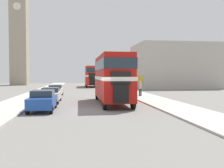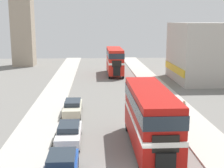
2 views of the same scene
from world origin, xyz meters
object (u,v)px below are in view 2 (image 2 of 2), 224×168
Objects in this scene: double_decker_bus at (150,115)px; car_parked_mid at (69,133)px; bus_distant at (115,59)px; car_parked_near at (62,167)px; pedestrian_walking at (184,109)px; car_parked_far at (73,107)px.

car_parked_mid is at bearing 163.52° from double_decker_bus.
car_parked_near is at bearing -98.65° from bus_distant.
pedestrian_walking is at bearing 55.92° from double_decker_bus.
bus_distant is (-0.34, 31.75, 0.04)m from double_decker_bus.
car_parked_mid is (-5.44, -30.04, -1.90)m from bus_distant.
double_decker_bus is 31.75m from bus_distant.
car_parked_mid is 7.22m from car_parked_far.
bus_distant is at bearing 79.73° from car_parked_mid.
pedestrian_walking is (4.65, -25.38, -1.52)m from bus_distant.
car_parked_near is 2.29× the size of pedestrian_walking.
double_decker_bus is 2.45× the size of car_parked_near.
double_decker_bus reaches higher than car_parked_far.
car_parked_near is at bearing -89.08° from car_parked_far.
car_parked_far is 10.61m from pedestrian_walking.
pedestrian_walking is at bearing -14.00° from car_parked_far.
car_parked_far is (-0.19, 7.22, -0.02)m from car_parked_mid.
car_parked_far is at bearing 90.92° from car_parked_near.
bus_distant is 23.58m from car_parked_far.
pedestrian_walking is at bearing 24.77° from car_parked_mid.
car_parked_far is 2.55× the size of pedestrian_walking.
double_decker_bus is 10.91m from car_parked_far.
bus_distant is at bearing 81.35° from car_parked_near.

